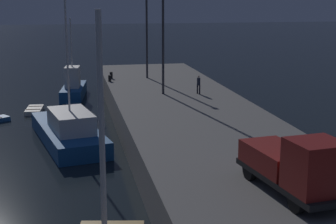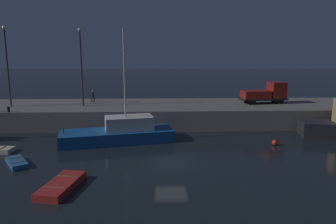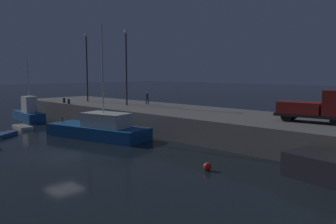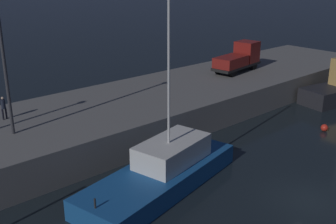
{
  "view_description": "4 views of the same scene",
  "coord_description": "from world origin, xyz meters",
  "px_view_note": "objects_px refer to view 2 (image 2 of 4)",
  "views": [
    {
      "loc": [
        31.12,
        6.74,
        10.26
      ],
      "look_at": [
        -5.52,
        13.86,
        1.75
      ],
      "focal_mm": 54.94,
      "sensor_mm": 36.0,
      "label": 1
    },
    {
      "loc": [
        -1.1,
        -23.13,
        8.49
      ],
      "look_at": [
        0.17,
        10.83,
        2.11
      ],
      "focal_mm": 33.22,
      "sensor_mm": 36.0,
      "label": 2
    },
    {
      "loc": [
        23.57,
        -13.06,
        6.38
      ],
      "look_at": [
        -0.38,
        11.72,
        2.44
      ],
      "focal_mm": 37.42,
      "sensor_mm": 36.0,
      "label": 3
    },
    {
      "loc": [
        -18.65,
        -9.56,
        11.93
      ],
      "look_at": [
        0.13,
        11.51,
        2.06
      ],
      "focal_mm": 44.78,
      "sensor_mm": 36.0,
      "label": 4
    }
  ],
  "objects_px": {
    "fishing_boat_blue": "(120,132)",
    "rowboat_white_mid": "(17,162)",
    "lamp_post_east": "(81,62)",
    "mooring_buoy_near": "(275,143)",
    "bollard_west": "(9,109)",
    "utility_truck": "(266,93)",
    "dockworker": "(93,96)",
    "lamp_post_west": "(7,61)",
    "dinghy_orange_near": "(61,185)"
  },
  "relations": [
    {
      "from": "mooring_buoy_near",
      "to": "dinghy_orange_near",
      "type": "bearing_deg",
      "value": -152.46
    },
    {
      "from": "lamp_post_east",
      "to": "utility_truck",
      "type": "relative_size",
      "value": 1.51
    },
    {
      "from": "rowboat_white_mid",
      "to": "lamp_post_east",
      "type": "distance_m",
      "value": 15.98
    },
    {
      "from": "lamp_post_east",
      "to": "dockworker",
      "type": "relative_size",
      "value": 5.92
    },
    {
      "from": "dinghy_orange_near",
      "to": "dockworker",
      "type": "relative_size",
      "value": 2.76
    },
    {
      "from": "mooring_buoy_near",
      "to": "lamp_post_east",
      "type": "relative_size",
      "value": 0.06
    },
    {
      "from": "dinghy_orange_near",
      "to": "mooring_buoy_near",
      "type": "distance_m",
      "value": 19.4
    },
    {
      "from": "rowboat_white_mid",
      "to": "mooring_buoy_near",
      "type": "bearing_deg",
      "value": 11.23
    },
    {
      "from": "utility_truck",
      "to": "dinghy_orange_near",
      "type": "bearing_deg",
      "value": -135.31
    },
    {
      "from": "dinghy_orange_near",
      "to": "lamp_post_west",
      "type": "relative_size",
      "value": 0.46
    },
    {
      "from": "dinghy_orange_near",
      "to": "mooring_buoy_near",
      "type": "bearing_deg",
      "value": 27.54
    },
    {
      "from": "lamp_post_east",
      "to": "bollard_west",
      "type": "height_order",
      "value": "lamp_post_east"
    },
    {
      "from": "bollard_west",
      "to": "dinghy_orange_near",
      "type": "bearing_deg",
      "value": -56.22
    },
    {
      "from": "bollard_west",
      "to": "utility_truck",
      "type": "bearing_deg",
      "value": 9.47
    },
    {
      "from": "utility_truck",
      "to": "dockworker",
      "type": "distance_m",
      "value": 22.23
    },
    {
      "from": "bollard_west",
      "to": "fishing_boat_blue",
      "type": "bearing_deg",
      "value": -17.64
    },
    {
      "from": "dinghy_orange_near",
      "to": "lamp_post_east",
      "type": "xyz_separation_m",
      "value": [
        -2.77,
        18.63,
        7.32
      ]
    },
    {
      "from": "lamp_post_west",
      "to": "dockworker",
      "type": "distance_m",
      "value": 10.64
    },
    {
      "from": "rowboat_white_mid",
      "to": "bollard_west",
      "type": "height_order",
      "value": "bollard_west"
    },
    {
      "from": "rowboat_white_mid",
      "to": "lamp_post_east",
      "type": "bearing_deg",
      "value": 81.73
    },
    {
      "from": "dinghy_orange_near",
      "to": "dockworker",
      "type": "bearing_deg",
      "value": 95.73
    },
    {
      "from": "fishing_boat_blue",
      "to": "mooring_buoy_near",
      "type": "distance_m",
      "value": 14.82
    },
    {
      "from": "fishing_boat_blue",
      "to": "lamp_post_west",
      "type": "relative_size",
      "value": 1.21
    },
    {
      "from": "dinghy_orange_near",
      "to": "fishing_boat_blue",
      "type": "bearing_deg",
      "value": 76.95
    },
    {
      "from": "lamp_post_west",
      "to": "lamp_post_east",
      "type": "relative_size",
      "value": 1.02
    },
    {
      "from": "dinghy_orange_near",
      "to": "rowboat_white_mid",
      "type": "xyz_separation_m",
      "value": [
        -4.81,
        4.6,
        -0.05
      ]
    },
    {
      "from": "fishing_boat_blue",
      "to": "rowboat_white_mid",
      "type": "bearing_deg",
      "value": -139.52
    },
    {
      "from": "rowboat_white_mid",
      "to": "dockworker",
      "type": "bearing_deg",
      "value": 81.06
    },
    {
      "from": "lamp_post_west",
      "to": "dockworker",
      "type": "xyz_separation_m",
      "value": [
        9.2,
        2.88,
        -4.5
      ]
    },
    {
      "from": "mooring_buoy_near",
      "to": "bollard_west",
      "type": "xyz_separation_m",
      "value": [
        -27.1,
        5.83,
        2.31
      ]
    },
    {
      "from": "rowboat_white_mid",
      "to": "dockworker",
      "type": "height_order",
      "value": "dockworker"
    },
    {
      "from": "lamp_post_east",
      "to": "dinghy_orange_near",
      "type": "bearing_deg",
      "value": -81.54
    },
    {
      "from": "dockworker",
      "to": "lamp_post_west",
      "type": "bearing_deg",
      "value": -162.64
    },
    {
      "from": "dockworker",
      "to": "bollard_west",
      "type": "distance_m",
      "value": 10.25
    },
    {
      "from": "dockworker",
      "to": "rowboat_white_mid",
      "type": "bearing_deg",
      "value": -98.94
    },
    {
      "from": "dinghy_orange_near",
      "to": "lamp_post_west",
      "type": "height_order",
      "value": "lamp_post_west"
    },
    {
      "from": "dinghy_orange_near",
      "to": "bollard_west",
      "type": "height_order",
      "value": "bollard_west"
    },
    {
      "from": "utility_truck",
      "to": "fishing_boat_blue",
      "type": "bearing_deg",
      "value": -152.94
    },
    {
      "from": "lamp_post_west",
      "to": "utility_truck",
      "type": "relative_size",
      "value": 1.54
    },
    {
      "from": "lamp_post_west",
      "to": "bollard_west",
      "type": "relative_size",
      "value": 15.85
    },
    {
      "from": "lamp_post_west",
      "to": "utility_truck",
      "type": "xyz_separation_m",
      "value": [
        31.36,
        1.18,
        -4.13
      ]
    },
    {
      "from": "rowboat_white_mid",
      "to": "lamp_post_east",
      "type": "xyz_separation_m",
      "value": [
        2.04,
        14.03,
        7.37
      ]
    },
    {
      "from": "lamp_post_west",
      "to": "bollard_west",
      "type": "distance_m",
      "value": 6.52
    },
    {
      "from": "fishing_boat_blue",
      "to": "lamp_post_east",
      "type": "relative_size",
      "value": 1.23
    },
    {
      "from": "fishing_boat_blue",
      "to": "lamp_post_west",
      "type": "height_order",
      "value": "lamp_post_west"
    },
    {
      "from": "lamp_post_east",
      "to": "fishing_boat_blue",
      "type": "bearing_deg",
      "value": -55.77
    },
    {
      "from": "lamp_post_west",
      "to": "lamp_post_east",
      "type": "distance_m",
      "value": 8.59
    },
    {
      "from": "rowboat_white_mid",
      "to": "lamp_post_west",
      "type": "bearing_deg",
      "value": 115.05
    },
    {
      "from": "fishing_boat_blue",
      "to": "dockworker",
      "type": "height_order",
      "value": "fishing_boat_blue"
    },
    {
      "from": "utility_truck",
      "to": "dockworker",
      "type": "relative_size",
      "value": 3.93
    }
  ]
}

